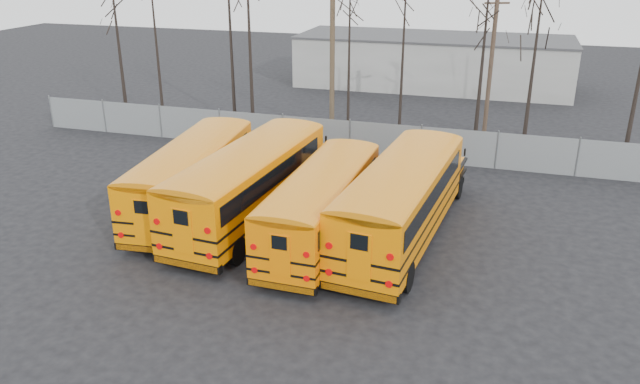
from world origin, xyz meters
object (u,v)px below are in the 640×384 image
(bus_d, at_px, (404,194))
(utility_pole_left, at_px, (332,57))
(utility_pole_right, at_px, (491,65))
(bus_b, at_px, (252,177))
(bus_c, at_px, (324,199))
(bus_a, at_px, (194,171))

(bus_d, bearing_deg, utility_pole_left, 122.61)
(utility_pole_left, relative_size, utility_pole_right, 1.13)
(bus_b, xyz_separation_m, utility_pole_right, (8.82, 16.35, 2.40))
(bus_b, relative_size, utility_pole_right, 1.44)
(bus_b, bearing_deg, utility_pole_right, 66.18)
(bus_c, bearing_deg, bus_a, 169.56)
(bus_c, relative_size, utility_pole_left, 1.13)
(bus_b, relative_size, bus_d, 1.00)
(bus_d, bearing_deg, utility_pole_right, 87.33)
(bus_a, xyz_separation_m, utility_pole_right, (11.75, 15.99, 2.52))
(bus_c, height_order, utility_pole_right, utility_pole_right)
(bus_c, relative_size, bus_d, 0.89)
(bus_d, height_order, utility_pole_left, utility_pole_left)
(bus_c, xyz_separation_m, utility_pole_left, (-3.59, 13.78, 3.18))
(bus_a, relative_size, utility_pole_left, 1.19)
(bus_a, height_order, utility_pole_right, utility_pole_right)
(bus_b, height_order, bus_d, same)
(bus_b, distance_m, bus_c, 3.56)
(bus_c, xyz_separation_m, bus_d, (3.03, 0.85, 0.20))
(utility_pole_right, bearing_deg, bus_c, -130.73)
(bus_a, xyz_separation_m, bus_c, (6.36, -1.28, -0.07))
(bus_b, bearing_deg, bus_d, 3.85)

